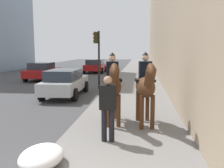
# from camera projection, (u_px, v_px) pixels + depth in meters

# --- Properties ---
(mounted_horse_near) EXTENTS (2.14, 0.82, 2.27)m
(mounted_horse_near) POSITION_uv_depth(u_px,v_px,m) (113.00, 85.00, 7.76)
(mounted_horse_near) COLOR #4C2B16
(mounted_horse_near) RESTS_ON sidewalk_slab
(mounted_horse_far) EXTENTS (2.15, 0.77, 2.29)m
(mounted_horse_far) POSITION_uv_depth(u_px,v_px,m) (146.00, 85.00, 7.54)
(mounted_horse_far) COLOR #4C2B16
(mounted_horse_far) RESTS_ON sidewalk_slab
(pedestrian_greeting) EXTENTS (0.29, 0.42, 1.70)m
(pedestrian_greeting) POSITION_uv_depth(u_px,v_px,m) (108.00, 104.00, 6.23)
(pedestrian_greeting) COLOR black
(pedestrian_greeting) RESTS_ON sidewalk_slab
(car_near_lane) EXTENTS (3.94, 2.09, 1.44)m
(car_near_lane) POSITION_uv_depth(u_px,v_px,m) (95.00, 66.00, 26.57)
(car_near_lane) COLOR maroon
(car_near_lane) RESTS_ON ground
(car_mid_lane) EXTENTS (4.37, 1.95, 1.44)m
(car_mid_lane) POSITION_uv_depth(u_px,v_px,m) (65.00, 82.00, 13.09)
(car_mid_lane) COLOR #B7BABF
(car_mid_lane) RESTS_ON ground
(car_far_lane) EXTENTS (4.14, 2.20, 1.44)m
(car_far_lane) POSITION_uv_depth(u_px,v_px,m) (42.00, 71.00, 20.08)
(car_far_lane) COLOR maroon
(car_far_lane) RESTS_ON ground
(traffic_light_near_curb) EXTENTS (0.20, 0.44, 3.61)m
(traffic_light_near_curb) POSITION_uv_depth(u_px,v_px,m) (97.00, 50.00, 15.20)
(traffic_light_near_curb) COLOR black
(traffic_light_near_curb) RESTS_ON ground
(snow_pile_near) EXTENTS (1.13, 0.87, 0.39)m
(snow_pile_near) POSITION_uv_depth(u_px,v_px,m) (42.00, 156.00, 5.01)
(snow_pile_near) COLOR white
(snow_pile_near) RESTS_ON sidewalk_slab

